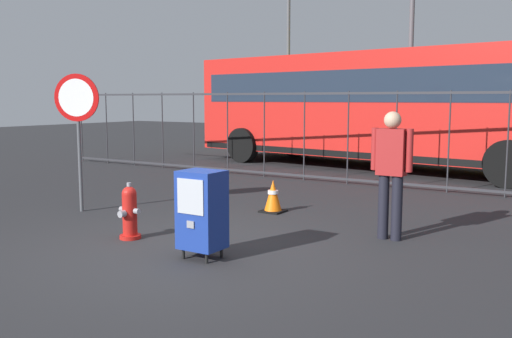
{
  "coord_description": "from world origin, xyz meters",
  "views": [
    {
      "loc": [
        4.3,
        -5.07,
        1.82
      ],
      "look_at": [
        0.3,
        1.2,
        0.9
      ],
      "focal_mm": 39.48,
      "sensor_mm": 36.0,
      "label": 1
    }
  ],
  "objects_px": {
    "traffic_cone": "(273,196)",
    "street_light_near_left": "(288,24)",
    "pedestrian": "(391,168)",
    "bus_near": "(379,104)",
    "fire_hydrant": "(130,212)",
    "stop_sign": "(77,113)",
    "bus_far": "(432,103)",
    "street_light_far_left": "(412,1)",
    "newspaper_box_primary": "(202,210)"
  },
  "relations": [
    {
      "from": "street_light_near_left",
      "to": "street_light_far_left",
      "type": "xyz_separation_m",
      "value": [
        5.58,
        -2.93,
        -0.09
      ]
    },
    {
      "from": "stop_sign",
      "to": "traffic_cone",
      "type": "bearing_deg",
      "value": 31.5
    },
    {
      "from": "stop_sign",
      "to": "street_light_far_left",
      "type": "relative_size",
      "value": 0.28
    },
    {
      "from": "bus_far",
      "to": "street_light_far_left",
      "type": "xyz_separation_m",
      "value": [
        0.14,
        -2.85,
        2.81
      ]
    },
    {
      "from": "fire_hydrant",
      "to": "stop_sign",
      "type": "xyz_separation_m",
      "value": [
        -2.0,
        0.88,
        1.25
      ]
    },
    {
      "from": "bus_near",
      "to": "bus_far",
      "type": "distance_m",
      "value": 4.45
    },
    {
      "from": "newspaper_box_primary",
      "to": "traffic_cone",
      "type": "distance_m",
      "value": 2.84
    },
    {
      "from": "traffic_cone",
      "to": "street_light_near_left",
      "type": "height_order",
      "value": "street_light_near_left"
    },
    {
      "from": "pedestrian",
      "to": "newspaper_box_primary",
      "type": "bearing_deg",
      "value": -127.0
    },
    {
      "from": "fire_hydrant",
      "to": "traffic_cone",
      "type": "xyz_separation_m",
      "value": [
        0.68,
        2.52,
        -0.09
      ]
    },
    {
      "from": "traffic_cone",
      "to": "street_light_far_left",
      "type": "xyz_separation_m",
      "value": [
        -0.36,
        8.11,
        4.26
      ]
    },
    {
      "from": "newspaper_box_primary",
      "to": "bus_far",
      "type": "xyz_separation_m",
      "value": [
        -1.18,
        13.7,
        1.14
      ]
    },
    {
      "from": "pedestrian",
      "to": "street_light_far_left",
      "type": "relative_size",
      "value": 0.21
    },
    {
      "from": "traffic_cone",
      "to": "bus_far",
      "type": "bearing_deg",
      "value": 92.59
    },
    {
      "from": "fire_hydrant",
      "to": "street_light_far_left",
      "type": "relative_size",
      "value": 0.09
    },
    {
      "from": "stop_sign",
      "to": "bus_far",
      "type": "height_order",
      "value": "bus_far"
    },
    {
      "from": "bus_near",
      "to": "pedestrian",
      "type": "bearing_deg",
      "value": -60.53
    },
    {
      "from": "bus_far",
      "to": "newspaper_box_primary",
      "type": "bearing_deg",
      "value": -91.07
    },
    {
      "from": "traffic_cone",
      "to": "bus_near",
      "type": "height_order",
      "value": "bus_near"
    },
    {
      "from": "bus_far",
      "to": "street_light_far_left",
      "type": "relative_size",
      "value": 1.36
    },
    {
      "from": "fire_hydrant",
      "to": "traffic_cone",
      "type": "height_order",
      "value": "fire_hydrant"
    },
    {
      "from": "traffic_cone",
      "to": "street_light_near_left",
      "type": "xyz_separation_m",
      "value": [
        -5.94,
        11.03,
        4.35
      ]
    },
    {
      "from": "bus_far",
      "to": "street_light_near_left",
      "type": "bearing_deg",
      "value": 173.2
    },
    {
      "from": "fire_hydrant",
      "to": "street_light_near_left",
      "type": "bearing_deg",
      "value": 111.17
    },
    {
      "from": "fire_hydrant",
      "to": "traffic_cone",
      "type": "distance_m",
      "value": 2.62
    },
    {
      "from": "stop_sign",
      "to": "bus_near",
      "type": "height_order",
      "value": "bus_near"
    },
    {
      "from": "fire_hydrant",
      "to": "pedestrian",
      "type": "xyz_separation_m",
      "value": [
        2.89,
        1.8,
        0.6
      ]
    },
    {
      "from": "bus_near",
      "to": "street_light_near_left",
      "type": "xyz_separation_m",
      "value": [
        -5.28,
        4.52,
        2.9
      ]
    },
    {
      "from": "newspaper_box_primary",
      "to": "street_light_far_left",
      "type": "relative_size",
      "value": 0.13
    },
    {
      "from": "bus_far",
      "to": "street_light_near_left",
      "type": "xyz_separation_m",
      "value": [
        -5.44,
        0.08,
        2.9
      ]
    },
    {
      "from": "bus_far",
      "to": "traffic_cone",
      "type": "bearing_deg",
      "value": -93.41
    },
    {
      "from": "pedestrian",
      "to": "traffic_cone",
      "type": "relative_size",
      "value": 3.15
    },
    {
      "from": "pedestrian",
      "to": "street_light_near_left",
      "type": "bearing_deg",
      "value": 124.71
    },
    {
      "from": "stop_sign",
      "to": "street_light_near_left",
      "type": "bearing_deg",
      "value": 104.4
    },
    {
      "from": "fire_hydrant",
      "to": "street_light_far_left",
      "type": "height_order",
      "value": "street_light_far_left"
    },
    {
      "from": "traffic_cone",
      "to": "bus_near",
      "type": "xyz_separation_m",
      "value": [
        -0.66,
        6.51,
        1.45
      ]
    },
    {
      "from": "bus_near",
      "to": "traffic_cone",
      "type": "bearing_deg",
      "value": -76.36
    },
    {
      "from": "traffic_cone",
      "to": "bus_far",
      "type": "height_order",
      "value": "bus_far"
    },
    {
      "from": "traffic_cone",
      "to": "newspaper_box_primary",
      "type": "bearing_deg",
      "value": -75.94
    },
    {
      "from": "fire_hydrant",
      "to": "newspaper_box_primary",
      "type": "distance_m",
      "value": 1.4
    },
    {
      "from": "traffic_cone",
      "to": "bus_near",
      "type": "relative_size",
      "value": 0.05
    },
    {
      "from": "traffic_cone",
      "to": "bus_near",
      "type": "distance_m",
      "value": 6.7
    },
    {
      "from": "street_light_far_left",
      "to": "newspaper_box_primary",
      "type": "bearing_deg",
      "value": -84.5
    },
    {
      "from": "newspaper_box_primary",
      "to": "stop_sign",
      "type": "xyz_separation_m",
      "value": [
        -3.37,
        1.1,
        1.03
      ]
    },
    {
      "from": "newspaper_box_primary",
      "to": "bus_near",
      "type": "relative_size",
      "value": 0.09
    },
    {
      "from": "bus_near",
      "to": "stop_sign",
      "type": "bearing_deg",
      "value": -96.06
    },
    {
      "from": "pedestrian",
      "to": "bus_far",
      "type": "bearing_deg",
      "value": 103.02
    },
    {
      "from": "stop_sign",
      "to": "bus_far",
      "type": "bearing_deg",
      "value": 80.16
    },
    {
      "from": "pedestrian",
      "to": "street_light_near_left",
      "type": "relative_size",
      "value": 0.21
    },
    {
      "from": "stop_sign",
      "to": "fire_hydrant",
      "type": "bearing_deg",
      "value": -23.82
    }
  ]
}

